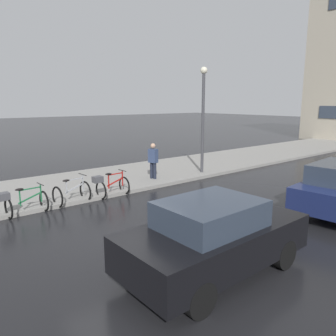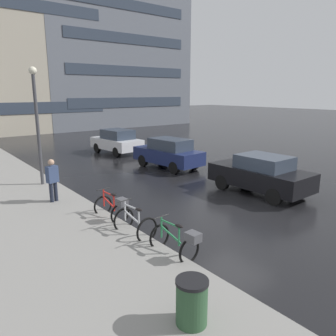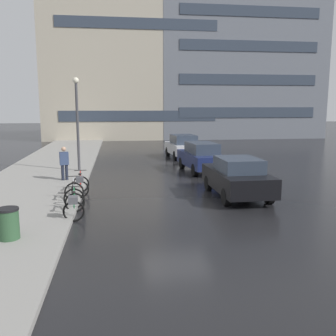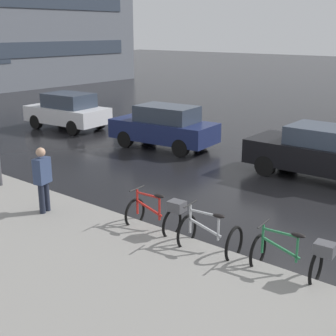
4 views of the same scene
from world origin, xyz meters
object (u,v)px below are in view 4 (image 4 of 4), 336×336
(car_white, at_px, (68,111))
(pedestrian, at_px, (43,179))
(bicycle_nearest, at_px, (295,255))
(bicycle_second, at_px, (210,236))
(car_navy, at_px, (164,127))
(bicycle_third, at_px, (159,214))
(car_black, at_px, (318,152))

(car_white, distance_m, pedestrian, 10.55)
(bicycle_nearest, height_order, pedestrian, pedestrian)
(bicycle_second, xyz_separation_m, pedestrian, (-0.87, 4.16, 0.57))
(bicycle_nearest, height_order, car_navy, car_navy)
(bicycle_third, distance_m, car_white, 12.22)
(car_black, bearing_deg, car_navy, 91.06)
(bicycle_nearest, distance_m, car_white, 14.98)
(bicycle_second, distance_m, car_white, 13.51)
(bicycle_nearest, height_order, car_white, car_white)
(bicycle_nearest, distance_m, pedestrian, 6.00)
(pedestrian, bearing_deg, bicycle_second, -78.16)
(bicycle_nearest, relative_size, bicycle_third, 1.05)
(car_navy, bearing_deg, car_black, -88.94)
(car_navy, xyz_separation_m, pedestrian, (-7.09, -2.18, 0.15))
(car_white, relative_size, pedestrian, 2.28)
(bicycle_second, relative_size, bicycle_third, 0.87)
(bicycle_second, bearing_deg, bicycle_nearest, -83.92)
(bicycle_nearest, height_order, bicycle_third, bicycle_third)
(bicycle_second, distance_m, car_navy, 8.90)
(bicycle_third, distance_m, pedestrian, 2.96)
(car_black, bearing_deg, bicycle_third, 170.65)
(bicycle_second, height_order, car_black, car_black)
(bicycle_third, relative_size, pedestrian, 0.80)
(bicycle_nearest, bearing_deg, pedestrian, 100.17)
(bicycle_nearest, bearing_deg, car_navy, 53.20)
(bicycle_second, bearing_deg, car_black, 3.53)
(car_navy, height_order, pedestrian, pedestrian)
(pedestrian, bearing_deg, bicycle_third, -70.51)
(car_white, bearing_deg, pedestrian, -132.08)
(car_white, height_order, pedestrian, pedestrian)
(bicycle_second, xyz_separation_m, car_white, (6.20, 12.00, 0.42))
(car_black, bearing_deg, car_white, 90.64)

